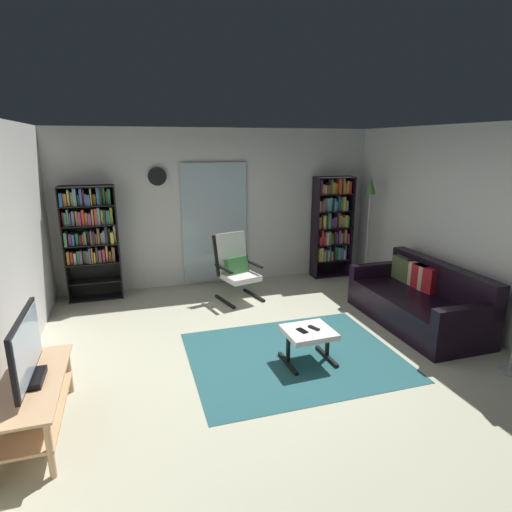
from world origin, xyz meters
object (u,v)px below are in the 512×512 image
ottoman (308,335)px  tv_remote (314,328)px  lounge_armchair (236,265)px  bookshelf_near_sofa (331,224)px  tv_stand (34,400)px  television (27,351)px  leather_sofa (419,302)px  floor_lamp_by_shelf (370,201)px  cell_phone (302,331)px  bookshelf_near_tv (91,234)px  wall_clock (157,176)px

ottoman → tv_remote: 0.10m
tv_remote → lounge_armchair: bearing=73.9°
bookshelf_near_sofa → ottoman: size_ratio=3.34×
tv_stand → television: television is taller
leather_sofa → floor_lamp_by_shelf: size_ratio=1.06×
tv_stand → ottoman: size_ratio=2.30×
tv_remote → cell_phone: size_ratio=1.03×
television → tv_remote: (2.71, 0.43, -0.36)m
tv_stand → ottoman: 2.68m
floor_lamp_by_shelf → cell_phone: bearing=-133.8°
ottoman → tv_stand: bearing=-170.5°
leather_sofa → cell_phone: 2.01m
bookshelf_near_tv → cell_phone: (2.28, -2.81, -0.65)m
television → tv_remote: television is taller
ottoman → cell_phone: 0.11m
ottoman → wall_clock: wall_clock is taller
floor_lamp_by_shelf → wall_clock: 3.47m
bookshelf_near_sofa → floor_lamp_by_shelf: 0.84m
television → lounge_armchair: 3.53m
cell_phone → lounge_armchair: bearing=78.6°
tv_stand → bookshelf_near_tv: (0.29, 3.24, 0.72)m
ottoman → tv_remote: bearing=7.7°
leather_sofa → floor_lamp_by_shelf: (0.20, 1.67, 1.14)m
lounge_armchair → tv_remote: 2.20m
tv_stand → floor_lamp_by_shelf: bearing=29.4°
tv_stand → bookshelf_near_sofa: 5.42m
ottoman → floor_lamp_by_shelf: size_ratio=0.29×
bookshelf_near_tv → floor_lamp_by_shelf: size_ratio=0.96×
tv_stand → bookshelf_near_sofa: bookshelf_near_sofa is taller
bookshelf_near_tv → ottoman: (2.36, -2.80, -0.72)m
lounge_armchair → wall_clock: wall_clock is taller
bookshelf_near_sofa → floor_lamp_by_shelf: size_ratio=0.98×
tv_stand → lounge_armchair: (2.39, 2.62, 0.21)m
lounge_armchair → leather_sofa: bearing=-37.9°
lounge_armchair → floor_lamp_by_shelf: size_ratio=0.56×
cell_phone → floor_lamp_by_shelf: 3.25m
tv_stand → floor_lamp_by_shelf: 5.51m
lounge_armchair → wall_clock: (-1.05, 0.81, 1.32)m
television → floor_lamp_by_shelf: size_ratio=0.48×
tv_stand → bookshelf_near_tv: bookshelf_near_tv is taller
ottoman → floor_lamp_by_shelf: floor_lamp_by_shelf is taller
leather_sofa → cell_phone: size_ratio=13.83×
ottoman → tv_remote: size_ratio=3.73×
tv_remote → wall_clock: bearing=90.1°
cell_phone → floor_lamp_by_shelf: size_ratio=0.08×
television → wall_clock: 3.83m
tv_stand → tv_remote: bearing=9.4°
ottoman → floor_lamp_by_shelf: (2.05, 2.21, 1.12)m
tv_remote → bookshelf_near_sofa: bearing=35.5°
cell_phone → floor_lamp_by_shelf: bearing=30.1°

